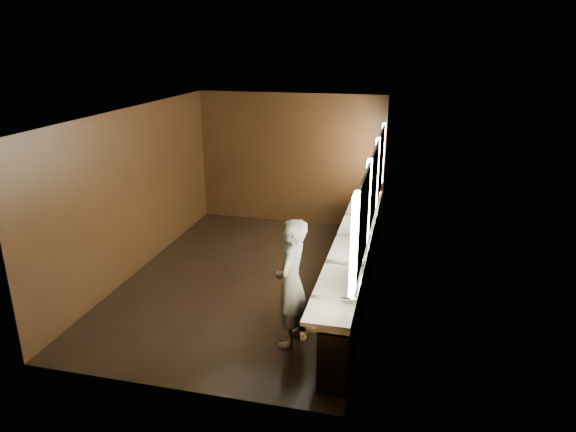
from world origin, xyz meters
name	(u,v)px	position (x,y,z in m)	size (l,w,h in m)	color
floor	(250,278)	(0.00, 0.00, 0.00)	(6.00, 6.00, 0.00)	black
ceiling	(245,112)	(0.00, 0.00, 2.80)	(4.00, 6.00, 0.02)	#2D2D2B
wall_back	(290,159)	(0.00, 3.00, 1.40)	(4.00, 0.02, 2.80)	black
wall_front	(163,280)	(0.00, -3.00, 1.40)	(4.00, 0.02, 2.80)	black
wall_left	(135,191)	(-2.00, 0.00, 1.40)	(0.02, 6.00, 2.80)	black
wall_right	(373,208)	(2.00, 0.00, 1.40)	(0.02, 6.00, 2.80)	black
sink_counter	(357,261)	(1.79, 0.00, 0.50)	(0.55, 5.40, 1.01)	black
mirror_band	(373,186)	(1.98, 0.00, 1.75)	(0.06, 5.03, 1.15)	#FCF2CB
person	(291,283)	(1.12, -1.71, 0.87)	(0.63, 0.42, 1.74)	#7B93B8
trash_bin	(341,278)	(1.58, -0.19, 0.26)	(0.34, 0.34, 0.53)	black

